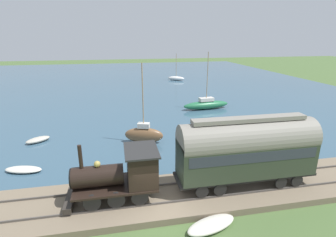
% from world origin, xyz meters
% --- Properties ---
extents(ground_plane, '(200.00, 200.00, 0.00)m').
position_xyz_m(ground_plane, '(0.00, 0.00, 0.00)').
color(ground_plane, '#476033').
extents(harbor_water, '(80.00, 80.00, 0.01)m').
position_xyz_m(harbor_water, '(43.94, 0.00, 0.00)').
color(harbor_water, '#38566B').
rests_on(harbor_water, ground).
extents(rail_embankment, '(4.52, 56.00, 0.53)m').
position_xyz_m(rail_embankment, '(1.37, 0.00, 0.21)').
color(rail_embankment, '#756651').
rests_on(rail_embankment, ground).
extents(steam_locomotive, '(2.46, 5.17, 3.40)m').
position_xyz_m(steam_locomotive, '(1.37, 1.71, 2.12)').
color(steam_locomotive, black).
rests_on(steam_locomotive, rail_embankment).
extents(passenger_coach, '(2.23, 8.69, 4.37)m').
position_xyz_m(passenger_coach, '(1.37, -5.68, 2.93)').
color(passenger_coach, black).
rests_on(passenger_coach, rail_embankment).
extents(sailboat_green, '(2.15, 6.49, 7.44)m').
position_xyz_m(sailboat_green, '(20.33, -9.78, 0.62)').
color(sailboat_green, '#236B42').
rests_on(sailboat_green, harbor_water).
extents(sailboat_brown, '(2.05, 3.68, 7.24)m').
position_xyz_m(sailboat_brown, '(10.41, -0.38, 0.81)').
color(sailboat_brown, brown).
rests_on(sailboat_brown, harbor_water).
extents(sailboat_white, '(3.08, 3.83, 5.74)m').
position_xyz_m(sailboat_white, '(44.08, -11.10, 0.48)').
color(sailboat_white, white).
rests_on(sailboat_white, harbor_water).
extents(rowboat_near_shore, '(1.59, 2.81, 0.34)m').
position_xyz_m(rowboat_near_shore, '(6.68, 8.76, 0.18)').
color(rowboat_near_shore, beige).
rests_on(rowboat_near_shore, harbor_water).
extents(rowboat_far_out, '(2.03, 2.31, 0.44)m').
position_xyz_m(rowboat_far_out, '(12.42, 9.23, 0.23)').
color(rowboat_far_out, '#B7B2A3').
rests_on(rowboat_far_out, harbor_water).
extents(rowboat_off_pier, '(2.62, 2.23, 0.47)m').
position_xyz_m(rowboat_off_pier, '(12.52, -9.17, 0.24)').
color(rowboat_off_pier, beige).
rests_on(rowboat_off_pier, harbor_water).
extents(beached_dinghy, '(1.88, 3.00, 0.44)m').
position_xyz_m(beached_dinghy, '(-1.49, -2.51, 0.22)').
color(beached_dinghy, beige).
rests_on(beached_dinghy, ground).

